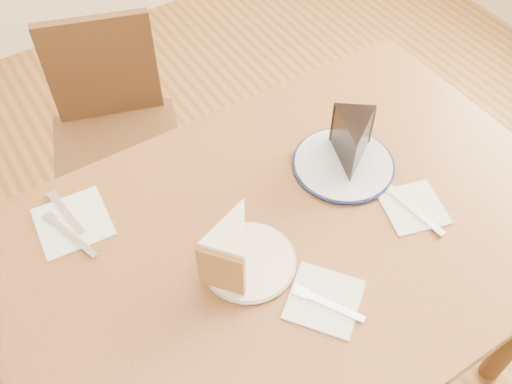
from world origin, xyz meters
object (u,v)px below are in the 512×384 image
at_px(plate_navy, 343,164).
at_px(chocolate_cake, 352,145).
at_px(plate_cream, 248,262).
at_px(chair_far, 117,136).
at_px(table, 293,256).
at_px(carrot_cake, 234,244).

distance_m(plate_navy, chocolate_cake, 0.06).
height_order(plate_cream, chocolate_cake, chocolate_cake).
height_order(chair_far, plate_navy, chair_far).
height_order(table, carrot_cake, carrot_cake).
height_order(table, chocolate_cake, chocolate_cake).
distance_m(table, chair_far, 0.81).
bearing_deg(chocolate_cake, carrot_cake, 50.96).
bearing_deg(plate_navy, chair_far, 115.09).
relative_size(table, carrot_cake, 9.88).
bearing_deg(table, plate_navy, 24.54).
bearing_deg(carrot_cake, plate_navy, 65.80).
bearing_deg(plate_navy, plate_cream, -161.86).
xyz_separation_m(chair_far, carrot_cake, (-0.02, -0.77, 0.38)).
height_order(carrot_cake, chocolate_cake, carrot_cake).
height_order(chair_far, carrot_cake, carrot_cake).
relative_size(plate_cream, plate_navy, 0.82).
xyz_separation_m(table, plate_cream, (-0.12, -0.02, 0.10)).
height_order(plate_navy, chocolate_cake, chocolate_cake).
bearing_deg(plate_cream, chocolate_cake, 16.92).
relative_size(carrot_cake, chocolate_cake, 0.96).
height_order(chair_far, chocolate_cake, chocolate_cake).
relative_size(plate_navy, carrot_cake, 1.81).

